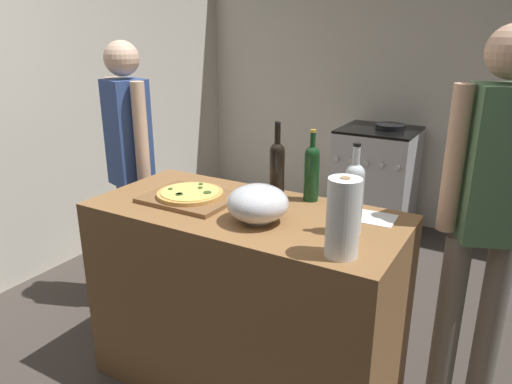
{
  "coord_description": "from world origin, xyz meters",
  "views": [
    {
      "loc": [
        1.0,
        -1.1,
        1.65
      ],
      "look_at": [
        -0.03,
        0.66,
        0.95
      ],
      "focal_mm": 33.89,
      "sensor_mm": 36.0,
      "label": 1
    }
  ],
  "objects_px": {
    "paper_towel_roll": "(343,218)",
    "wine_bottle_clear": "(354,195)",
    "mixing_bowl": "(258,203)",
    "stove": "(375,182)",
    "pizza": "(190,193)",
    "person_in_stripes": "(131,164)",
    "person_in_red": "(488,208)",
    "wine_bottle_dark": "(312,171)",
    "wine_bottle_green": "(277,168)"
  },
  "relations": [
    {
      "from": "person_in_stripes",
      "to": "pizza",
      "type": "bearing_deg",
      "value": -25.01
    },
    {
      "from": "person_in_stripes",
      "to": "wine_bottle_dark",
      "type": "bearing_deg",
      "value": -1.97
    },
    {
      "from": "wine_bottle_green",
      "to": "wine_bottle_dark",
      "type": "xyz_separation_m",
      "value": [
        0.14,
        0.07,
        -0.01
      ]
    },
    {
      "from": "mixing_bowl",
      "to": "person_in_red",
      "type": "distance_m",
      "value": 0.92
    },
    {
      "from": "paper_towel_roll",
      "to": "person_in_red",
      "type": "distance_m",
      "value": 0.71
    },
    {
      "from": "wine_bottle_clear",
      "to": "stove",
      "type": "height_order",
      "value": "wine_bottle_clear"
    },
    {
      "from": "person_in_stripes",
      "to": "wine_bottle_clear",
      "type": "bearing_deg",
      "value": -11.86
    },
    {
      "from": "wine_bottle_dark",
      "to": "person_in_stripes",
      "type": "relative_size",
      "value": 0.21
    },
    {
      "from": "pizza",
      "to": "person_in_red",
      "type": "distance_m",
      "value": 1.26
    },
    {
      "from": "wine_bottle_green",
      "to": "person_in_stripes",
      "type": "relative_size",
      "value": 0.23
    },
    {
      "from": "mixing_bowl",
      "to": "person_in_stripes",
      "type": "height_order",
      "value": "person_in_stripes"
    },
    {
      "from": "stove",
      "to": "person_in_red",
      "type": "bearing_deg",
      "value": -61.06
    },
    {
      "from": "wine_bottle_green",
      "to": "stove",
      "type": "relative_size",
      "value": 0.39
    },
    {
      "from": "paper_towel_roll",
      "to": "person_in_stripes",
      "type": "relative_size",
      "value": 0.18
    },
    {
      "from": "pizza",
      "to": "person_in_stripes",
      "type": "height_order",
      "value": "person_in_stripes"
    },
    {
      "from": "wine_bottle_clear",
      "to": "stove",
      "type": "relative_size",
      "value": 0.38
    },
    {
      "from": "wine_bottle_clear",
      "to": "pizza",
      "type": "bearing_deg",
      "value": -179.06
    },
    {
      "from": "pizza",
      "to": "stove",
      "type": "bearing_deg",
      "value": 83.2
    },
    {
      "from": "person_in_stripes",
      "to": "person_in_red",
      "type": "xyz_separation_m",
      "value": [
        1.86,
        0.08,
        0.06
      ]
    },
    {
      "from": "mixing_bowl",
      "to": "wine_bottle_clear",
      "type": "relative_size",
      "value": 0.71
    },
    {
      "from": "mixing_bowl",
      "to": "paper_towel_roll",
      "type": "xyz_separation_m",
      "value": [
        0.4,
        -0.12,
        0.06
      ]
    },
    {
      "from": "paper_towel_roll",
      "to": "pizza",
      "type": "bearing_deg",
      "value": 166.58
    },
    {
      "from": "wine_bottle_dark",
      "to": "stove",
      "type": "height_order",
      "value": "wine_bottle_dark"
    },
    {
      "from": "paper_towel_roll",
      "to": "wine_bottle_dark",
      "type": "xyz_separation_m",
      "value": [
        -0.32,
        0.46,
        0.0
      ]
    },
    {
      "from": "wine_bottle_clear",
      "to": "stove",
      "type": "distance_m",
      "value": 2.23
    },
    {
      "from": "mixing_bowl",
      "to": "wine_bottle_clear",
      "type": "height_order",
      "value": "wine_bottle_clear"
    },
    {
      "from": "wine_bottle_dark",
      "to": "person_in_red",
      "type": "distance_m",
      "value": 0.73
    },
    {
      "from": "mixing_bowl",
      "to": "stove",
      "type": "height_order",
      "value": "mixing_bowl"
    },
    {
      "from": "stove",
      "to": "person_in_red",
      "type": "xyz_separation_m",
      "value": [
        0.94,
        -1.7,
        0.51
      ]
    },
    {
      "from": "mixing_bowl",
      "to": "stove",
      "type": "relative_size",
      "value": 0.27
    },
    {
      "from": "paper_towel_roll",
      "to": "wine_bottle_green",
      "type": "relative_size",
      "value": 0.79
    },
    {
      "from": "person_in_stripes",
      "to": "mixing_bowl",
      "type": "bearing_deg",
      "value": -19.7
    },
    {
      "from": "person_in_red",
      "to": "mixing_bowl",
      "type": "bearing_deg",
      "value": -149.86
    },
    {
      "from": "mixing_bowl",
      "to": "person_in_red",
      "type": "height_order",
      "value": "person_in_red"
    },
    {
      "from": "mixing_bowl",
      "to": "stove",
      "type": "bearing_deg",
      "value": 93.79
    },
    {
      "from": "stove",
      "to": "mixing_bowl",
      "type": "bearing_deg",
      "value": -86.21
    },
    {
      "from": "wine_bottle_dark",
      "to": "stove",
      "type": "xyz_separation_m",
      "value": [
        -0.22,
        1.82,
        -0.59
      ]
    },
    {
      "from": "wine_bottle_clear",
      "to": "stove",
      "type": "bearing_deg",
      "value": 103.72
    },
    {
      "from": "pizza",
      "to": "wine_bottle_dark",
      "type": "xyz_separation_m",
      "value": [
        0.47,
        0.27,
        0.11
      ]
    },
    {
      "from": "pizza",
      "to": "paper_towel_roll",
      "type": "bearing_deg",
      "value": -13.42
    },
    {
      "from": "paper_towel_roll",
      "to": "wine_bottle_clear",
      "type": "relative_size",
      "value": 0.8
    },
    {
      "from": "paper_towel_roll",
      "to": "stove",
      "type": "height_order",
      "value": "paper_towel_roll"
    },
    {
      "from": "wine_bottle_green",
      "to": "wine_bottle_dark",
      "type": "distance_m",
      "value": 0.15
    },
    {
      "from": "stove",
      "to": "wine_bottle_green",
      "type": "bearing_deg",
      "value": -87.43
    },
    {
      "from": "wine_bottle_dark",
      "to": "person_in_red",
      "type": "relative_size",
      "value": 0.2
    },
    {
      "from": "wine_bottle_clear",
      "to": "mixing_bowl",
      "type": "bearing_deg",
      "value": -167.56
    },
    {
      "from": "paper_towel_roll",
      "to": "wine_bottle_clear",
      "type": "height_order",
      "value": "wine_bottle_clear"
    },
    {
      "from": "paper_towel_roll",
      "to": "wine_bottle_dark",
      "type": "height_order",
      "value": "wine_bottle_dark"
    },
    {
      "from": "pizza",
      "to": "wine_bottle_green",
      "type": "distance_m",
      "value": 0.41
    },
    {
      "from": "wine_bottle_green",
      "to": "person_in_stripes",
      "type": "height_order",
      "value": "person_in_stripes"
    }
  ]
}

